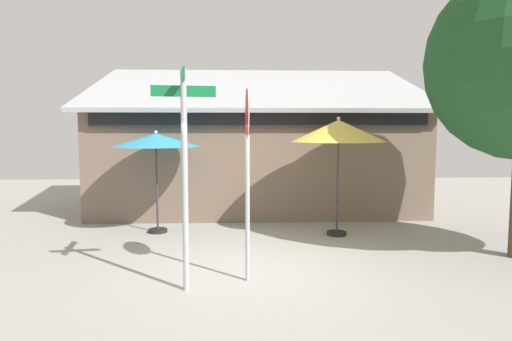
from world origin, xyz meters
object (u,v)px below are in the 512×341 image
stop_sign (247,146)px  patio_umbrella_teal_left (156,141)px  street_sign_post (185,157)px  patio_umbrella_mustard_center (338,132)px

stop_sign → patio_umbrella_teal_left: 3.97m
street_sign_post → patio_umbrella_mustard_center: street_sign_post is taller
street_sign_post → patio_umbrella_teal_left: size_ratio=1.38×
patio_umbrella_teal_left → patio_umbrella_mustard_center: bearing=-6.1°
street_sign_post → patio_umbrella_teal_left: 3.95m
patio_umbrella_teal_left → patio_umbrella_mustard_center: size_ratio=0.89×
street_sign_post → patio_umbrella_mustard_center: (3.04, 3.35, 0.34)m
stop_sign → patio_umbrella_teal_left: size_ratio=1.29×
patio_umbrella_mustard_center → stop_sign: bearing=-125.4°
patio_umbrella_teal_left → patio_umbrella_mustard_center: (4.14, -0.44, 0.22)m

